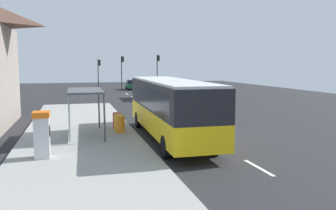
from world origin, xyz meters
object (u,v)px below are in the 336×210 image
Objects in this scene: traffic_light_median at (122,68)px; ticket_machine at (42,134)px; bus at (170,105)px; sedan_near at (132,85)px; recycling_bin_red at (117,120)px; traffic_light_near_side at (158,67)px; recycling_bin_orange at (120,124)px; recycling_bin_yellow at (119,122)px; bus_shelter at (79,101)px; white_van at (153,87)px; traffic_light_far_side at (99,70)px.

ticket_machine is at bearing -102.76° from traffic_light_median.
bus is 37.22m from sedan_near.
bus is 11.64× the size of recycling_bin_red.
traffic_light_near_side reaches higher than sedan_near.
bus reaches higher than recycling_bin_orange.
traffic_light_median reaches higher than recycling_bin_yellow.
bus_shelter is at bearing -142.80° from recycling_bin_red.
bus is at bearing -102.44° from traffic_light_near_side.
bus_shelter is at bearing 69.25° from ticket_machine.
sedan_near is 6.05m from traffic_light_near_side.
traffic_light_median is (4.60, 31.25, 2.81)m from recycling_bin_red.
recycling_bin_orange is (-2.49, 1.62, -1.19)m from bus.
recycling_bin_red is 0.18× the size of traffic_light_near_side.
sedan_near is (4.01, 36.99, -1.05)m from bus.
traffic_light_near_side is at bearing 77.56° from bus.
bus reaches higher than sedan_near.
traffic_light_median is at bearing -124.99° from sedan_near.
white_van is 1.31× the size of bus_shelter.
traffic_light_near_side is at bearing -17.42° from traffic_light_median.
traffic_light_median is (-5.10, 1.60, -0.10)m from traffic_light_near_side.
sedan_near is 6.87m from traffic_light_far_side.
recycling_bin_orange is 0.18× the size of traffic_light_near_side.
ticket_machine is at bearing -126.19° from recycling_bin_yellow.
sedan_near is at bearing 55.01° from traffic_light_median.
traffic_light_near_side is 5.34m from traffic_light_median.
sedan_near is 2.31× the size of ticket_machine.
sedan_near is at bearing 79.58° from recycling_bin_orange.
traffic_light_near_side is at bearing -53.56° from sedan_near.
recycling_bin_yellow is 0.20× the size of traffic_light_far_side.
traffic_light_far_side is (4.92, 36.37, 1.99)m from ticket_machine.
bus is 4.09m from recycling_bin_red.
recycling_bin_orange is 1.00× the size of recycling_bin_red.
traffic_light_median is 33.65m from bus_shelter.
ticket_machine is (-10.32, -39.89, 0.38)m from sedan_near.
bus is at bearing -93.52° from traffic_light_median.
traffic_light_median is at bearing 77.24° from ticket_machine.
traffic_light_median is at bearing 12.90° from traffic_light_far_side.
recycling_bin_orange is at bearing 147.00° from bus.
traffic_light_median is at bearing 78.32° from bus_shelter.
recycling_bin_orange is at bearing -107.81° from white_van.
ticket_machine is 5.94m from recycling_bin_orange.
sedan_near is 4.27m from traffic_light_median.
traffic_light_near_side is (9.70, 31.05, 2.91)m from recycling_bin_orange.
traffic_light_near_side reaches higher than recycling_bin_red.
white_van is 5.53× the size of recycling_bin_orange.
white_van is at bearing 72.19° from recycling_bin_orange.
bus_shelter is (-2.21, -0.28, 1.44)m from recycling_bin_orange.
recycling_bin_red is (3.82, 5.92, -0.52)m from ticket_machine.
traffic_light_near_side reaches higher than recycling_bin_yellow.
ticket_machine is at bearing -122.82° from recycling_bin_red.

